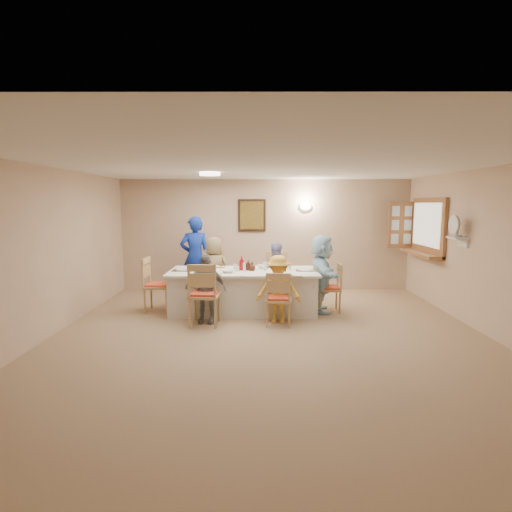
{
  "coord_description": "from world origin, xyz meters",
  "views": [
    {
      "loc": [
        -0.18,
        -5.53,
        1.96
      ],
      "look_at": [
        -0.2,
        1.4,
        1.05
      ],
      "focal_mm": 28.0,
      "sensor_mm": 36.0,
      "label": 1
    }
  ],
  "objects_px": {
    "diner_back_right": "(275,273)",
    "diner_front_left": "(206,288)",
    "desk_fan": "(456,229)",
    "dining_table": "(243,291)",
    "chair_back_left": "(215,276)",
    "chair_left_end": "(158,285)",
    "chair_back_right": "(274,277)",
    "diner_back_left": "(214,270)",
    "caregiver": "(195,257)",
    "diner_right_end": "(322,274)",
    "chair_front_right": "(279,298)",
    "condiment_ketchup": "(242,263)",
    "chair_front_left": "(205,294)",
    "diner_front_right": "(278,289)",
    "chair_right_end": "(329,287)",
    "serving_hatch": "(428,227)"
  },
  "relations": [
    {
      "from": "diner_back_right",
      "to": "diner_front_left",
      "type": "xyz_separation_m",
      "value": [
        -1.2,
        -1.36,
        -0.02
      ]
    },
    {
      "from": "desk_fan",
      "to": "dining_table",
      "type": "xyz_separation_m",
      "value": [
        -3.53,
        0.54,
        -1.17
      ]
    },
    {
      "from": "chair_back_left",
      "to": "chair_left_end",
      "type": "bearing_deg",
      "value": -149.87
    },
    {
      "from": "chair_back_right",
      "to": "diner_back_left",
      "type": "xyz_separation_m",
      "value": [
        -1.2,
        -0.12,
        0.16
      ]
    },
    {
      "from": "diner_back_left",
      "to": "caregiver",
      "type": "height_order",
      "value": "caregiver"
    },
    {
      "from": "chair_left_end",
      "to": "diner_right_end",
      "type": "distance_m",
      "value": 2.98
    },
    {
      "from": "chair_front_right",
      "to": "condiment_ketchup",
      "type": "xyz_separation_m",
      "value": [
        -0.63,
        0.84,
        0.44
      ]
    },
    {
      "from": "chair_front_left",
      "to": "caregiver",
      "type": "height_order",
      "value": "caregiver"
    },
    {
      "from": "diner_front_right",
      "to": "chair_back_left",
      "type": "bearing_deg",
      "value": 136.78
    },
    {
      "from": "diner_front_left",
      "to": "caregiver",
      "type": "bearing_deg",
      "value": 108.8
    },
    {
      "from": "dining_table",
      "to": "condiment_ketchup",
      "type": "height_order",
      "value": "condiment_ketchup"
    },
    {
      "from": "chair_front_left",
      "to": "diner_back_left",
      "type": "xyz_separation_m",
      "value": [
        0.0,
        1.48,
        0.14
      ]
    },
    {
      "from": "chair_right_end",
      "to": "chair_back_right",
      "type": "bearing_deg",
      "value": -128.76
    },
    {
      "from": "diner_right_end",
      "to": "chair_back_left",
      "type": "bearing_deg",
      "value": 70.09
    },
    {
      "from": "diner_front_left",
      "to": "diner_front_right",
      "type": "bearing_deg",
      "value": 4.98
    },
    {
      "from": "diner_back_left",
      "to": "diner_right_end",
      "type": "height_order",
      "value": "diner_right_end"
    },
    {
      "from": "diner_back_left",
      "to": "diner_front_right",
      "type": "relative_size",
      "value": 1.17
    },
    {
      "from": "chair_front_right",
      "to": "chair_left_end",
      "type": "xyz_separation_m",
      "value": [
        -2.15,
        0.8,
        0.05
      ]
    },
    {
      "from": "chair_right_end",
      "to": "diner_front_left",
      "type": "distance_m",
      "value": 2.26
    },
    {
      "from": "desk_fan",
      "to": "diner_right_end",
      "type": "relative_size",
      "value": 0.21
    },
    {
      "from": "dining_table",
      "to": "chair_left_end",
      "type": "bearing_deg",
      "value": 180.0
    },
    {
      "from": "chair_left_end",
      "to": "diner_back_left",
      "type": "relative_size",
      "value": 0.76
    },
    {
      "from": "chair_back_right",
      "to": "diner_back_left",
      "type": "height_order",
      "value": "diner_back_left"
    },
    {
      "from": "diner_front_left",
      "to": "serving_hatch",
      "type": "bearing_deg",
      "value": 24.38
    },
    {
      "from": "chair_back_right",
      "to": "dining_table",
      "type": "bearing_deg",
      "value": -115.77
    },
    {
      "from": "chair_left_end",
      "to": "serving_hatch",
      "type": "bearing_deg",
      "value": -78.78
    },
    {
      "from": "chair_front_left",
      "to": "diner_front_left",
      "type": "relative_size",
      "value": 0.9
    },
    {
      "from": "dining_table",
      "to": "chair_back_left",
      "type": "xyz_separation_m",
      "value": [
        -0.6,
        0.8,
        0.13
      ]
    },
    {
      "from": "diner_back_right",
      "to": "diner_right_end",
      "type": "xyz_separation_m",
      "value": [
        0.82,
        -0.68,
        0.1
      ]
    },
    {
      "from": "chair_back_right",
      "to": "chair_right_end",
      "type": "xyz_separation_m",
      "value": [
        0.95,
        -0.8,
        -0.05
      ]
    },
    {
      "from": "chair_left_end",
      "to": "condiment_ketchup",
      "type": "bearing_deg",
      "value": -86.23
    },
    {
      "from": "chair_front_left",
      "to": "diner_front_left",
      "type": "xyz_separation_m",
      "value": [
        0.0,
        0.12,
        0.06
      ]
    },
    {
      "from": "chair_front_right",
      "to": "diner_right_end",
      "type": "relative_size",
      "value": 0.63
    },
    {
      "from": "chair_left_end",
      "to": "caregiver",
      "type": "bearing_deg",
      "value": -21.18
    },
    {
      "from": "chair_back_right",
      "to": "chair_front_right",
      "type": "xyz_separation_m",
      "value": [
        -0.0,
        -1.6,
        -0.05
      ]
    },
    {
      "from": "diner_back_right",
      "to": "caregiver",
      "type": "bearing_deg",
      "value": -22.56
    },
    {
      "from": "diner_front_left",
      "to": "caregiver",
      "type": "relative_size",
      "value": 0.68
    },
    {
      "from": "chair_back_left",
      "to": "diner_back_left",
      "type": "relative_size",
      "value": 0.78
    },
    {
      "from": "diner_right_end",
      "to": "diner_back_right",
      "type": "bearing_deg",
      "value": 52.03
    },
    {
      "from": "serving_hatch",
      "to": "caregiver",
      "type": "distance_m",
      "value": 4.75
    },
    {
      "from": "serving_hatch",
      "to": "desk_fan",
      "type": "xyz_separation_m",
      "value": [
        -0.11,
        -1.35,
        0.05
      ]
    },
    {
      "from": "desk_fan",
      "to": "chair_front_right",
      "type": "relative_size",
      "value": 0.34
    },
    {
      "from": "chair_left_end",
      "to": "diner_front_right",
      "type": "height_order",
      "value": "diner_front_right"
    },
    {
      "from": "chair_front_left",
      "to": "diner_right_end",
      "type": "distance_m",
      "value": 2.18
    },
    {
      "from": "serving_hatch",
      "to": "chair_left_end",
      "type": "relative_size",
      "value": 1.5
    },
    {
      "from": "chair_front_right",
      "to": "diner_front_left",
      "type": "height_order",
      "value": "diner_front_left"
    },
    {
      "from": "chair_right_end",
      "to": "diner_back_right",
      "type": "relative_size",
      "value": 0.75
    },
    {
      "from": "desk_fan",
      "to": "chair_left_end",
      "type": "bearing_deg",
      "value": 173.97
    },
    {
      "from": "serving_hatch",
      "to": "chair_back_left",
      "type": "relative_size",
      "value": 1.46
    },
    {
      "from": "chair_front_left",
      "to": "diner_back_right",
      "type": "height_order",
      "value": "diner_back_right"
    }
  ]
}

